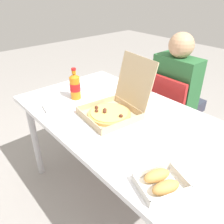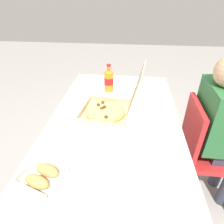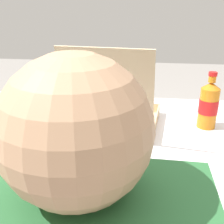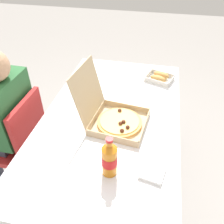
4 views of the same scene
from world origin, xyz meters
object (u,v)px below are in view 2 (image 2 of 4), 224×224
pizza_box_open (110,108)px  paper_menu (133,166)px  cola_bottle (109,80)px  napkin_pile (84,90)px  chair (205,148)px  diner_person (222,125)px  bread_side_box (42,177)px

pizza_box_open → paper_menu: (0.44, 0.16, -0.05)m
cola_bottle → napkin_pile: size_ratio=2.04×
chair → napkin_pile: (-0.29, -0.94, 0.27)m
chair → cola_bottle: size_ratio=3.71×
diner_person → napkin_pile: bearing=-106.6°
chair → napkin_pile: 1.02m
chair → cola_bottle: (-0.33, -0.73, 0.35)m
diner_person → napkin_pile: (-0.30, -0.99, 0.06)m
chair → napkin_pile: size_ratio=7.55×
cola_bottle → napkin_pile: bearing=-81.1°
pizza_box_open → cola_bottle: (-0.35, -0.05, 0.05)m
chair → diner_person: bearing=89.1°
chair → diner_person: (0.00, 0.06, 0.21)m
chair → pizza_box_open: size_ratio=2.00×
cola_bottle → bread_side_box: bearing=-11.6°
bread_side_box → napkin_pile: 0.88m
bread_side_box → paper_menu: bearing=107.3°
diner_person → cola_bottle: diner_person is taller
pizza_box_open → diner_person: bearing=92.0°
pizza_box_open → paper_menu: size_ratio=1.98×
diner_person → chair: bearing=-90.9°
pizza_box_open → napkin_pile: 0.41m
cola_bottle → paper_menu: 0.82m
paper_menu → napkin_pile: bearing=-171.8°
diner_person → napkin_pile: 1.04m
bread_side_box → paper_menu: size_ratio=1.09×
chair → paper_menu: (0.46, -0.53, 0.26)m
diner_person → paper_menu: bearing=-51.7°
diner_person → pizza_box_open: size_ratio=2.77×
pizza_box_open → bread_side_box: pizza_box_open is taller
pizza_box_open → napkin_pile: (-0.32, -0.25, -0.04)m
paper_menu → napkin_pile: size_ratio=1.91×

